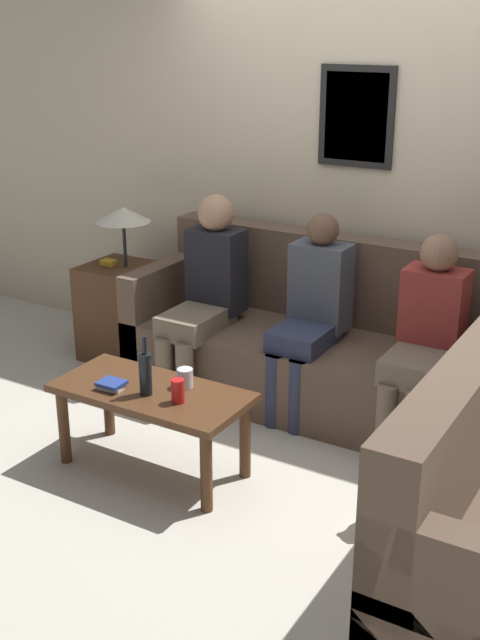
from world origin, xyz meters
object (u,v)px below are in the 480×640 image
couch_main (319,349)px  person_middle (312,309)px  drinking_glass (185,378)px  teddy_bear (378,507)px  coffee_table (152,402)px  wine_bottle (145,373)px  person_right (425,335)px  person_left (206,288)px

couch_main → person_middle: person_middle is taller
couch_main → drinking_glass: couch_main is taller
couch_main → teddy_bear: 1.43m
coffee_table → wine_bottle: 0.20m
couch_main → person_right: (0.72, -0.19, 0.30)m
person_right → person_middle: bearing=176.6°
coffee_table → drinking_glass: size_ratio=10.17×
wine_bottle → person_right: size_ratio=0.27×
drinking_glass → person_left: (-0.45, 0.89, 0.16)m
couch_main → coffee_table: couch_main is taller
coffee_table → person_left: person_left is taller
drinking_glass → teddy_bear: bearing=-1.1°
coffee_table → teddy_bear: bearing=4.2°
drinking_glass → person_middle: size_ratio=0.08×
person_middle → coffee_table: bearing=-109.9°
coffee_table → wine_bottle: (0.02, -0.06, 0.19)m
wine_bottle → drinking_glass: size_ratio=3.13×
couch_main → wine_bottle: 1.35m
couch_main → person_right: 0.80m
couch_main → person_right: size_ratio=2.00×
coffee_table → person_left: (-0.31, 1.00, 0.29)m
drinking_glass → person_right: 1.33m
person_left → person_middle: (0.70, 0.07, -0.03)m
coffee_table → person_middle: 1.17m
couch_main → person_left: bearing=-162.3°
couch_main → wine_bottle: couch_main is taller
coffee_table → person_right: 1.52m
person_middle → teddy_bear: bearing=-49.6°
person_left → person_right: person_left is taller
couch_main → person_left: 0.80m
couch_main → person_left: size_ratio=1.88×
wine_bottle → person_right: 1.53m
couch_main → wine_bottle: size_ratio=7.43×
couch_main → teddy_bear: bearing=-53.1°
drinking_glass → person_middle: 1.00m
coffee_table → person_right: bearing=43.3°
person_left → person_middle: size_ratio=1.04×
couch_main → teddy_bear: (0.85, -1.13, -0.22)m
person_middle → person_right: bearing=-3.4°
coffee_table → person_left: size_ratio=0.82×
coffee_table → person_middle: size_ratio=0.86×
wine_bottle → drinking_glass: 0.22m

